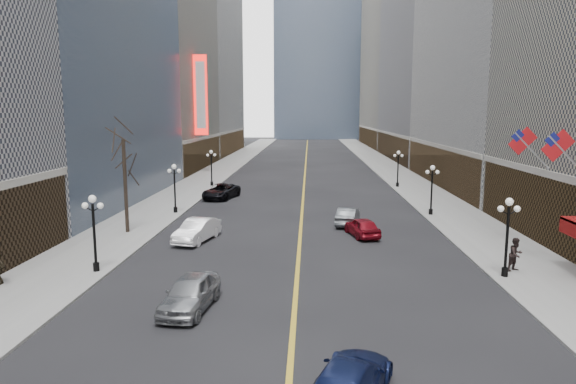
# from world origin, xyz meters

# --- Properties ---
(sidewalk_east) EXTENTS (6.00, 230.00, 0.15)m
(sidewalk_east) POSITION_xyz_m (14.00, 70.00, 0.07)
(sidewalk_east) COLOR gray
(sidewalk_east) RESTS_ON ground
(sidewalk_west) EXTENTS (6.00, 230.00, 0.15)m
(sidewalk_west) POSITION_xyz_m (-14.00, 70.00, 0.07)
(sidewalk_west) COLOR gray
(sidewalk_west) RESTS_ON ground
(lane_line) EXTENTS (0.25, 200.00, 0.02)m
(lane_line) POSITION_xyz_m (0.00, 80.00, 0.01)
(lane_line) COLOR gold
(lane_line) RESTS_ON ground
(bldg_east_c) EXTENTS (26.60, 40.60, 48.80)m
(bldg_east_c) POSITION_xyz_m (29.88, 106.00, 24.18)
(bldg_east_c) COLOR #99999C
(bldg_east_c) RESTS_ON ground
(bldg_east_d) EXTENTS (26.60, 46.60, 62.80)m
(bldg_east_d) POSITION_xyz_m (29.90, 149.00, 31.17)
(bldg_east_d) COLOR #A29B86
(bldg_east_d) RESTS_ON ground
(bldg_west_c) EXTENTS (26.60, 30.60, 50.80)m
(bldg_west_c) POSITION_xyz_m (-29.88, 87.00, 25.19)
(bldg_west_c) COLOR #A29B86
(bldg_west_c) RESTS_ON ground
(streetlamp_east_1) EXTENTS (1.26, 0.44, 4.52)m
(streetlamp_east_1) POSITION_xyz_m (11.80, 30.00, 2.90)
(streetlamp_east_1) COLOR black
(streetlamp_east_1) RESTS_ON sidewalk_east
(streetlamp_east_2) EXTENTS (1.26, 0.44, 4.52)m
(streetlamp_east_2) POSITION_xyz_m (11.80, 48.00, 2.90)
(streetlamp_east_2) COLOR black
(streetlamp_east_2) RESTS_ON sidewalk_east
(streetlamp_east_3) EXTENTS (1.26, 0.44, 4.52)m
(streetlamp_east_3) POSITION_xyz_m (11.80, 66.00, 2.90)
(streetlamp_east_3) COLOR black
(streetlamp_east_3) RESTS_ON sidewalk_east
(streetlamp_west_1) EXTENTS (1.26, 0.44, 4.52)m
(streetlamp_west_1) POSITION_xyz_m (-11.80, 30.00, 2.90)
(streetlamp_west_1) COLOR black
(streetlamp_west_1) RESTS_ON sidewalk_west
(streetlamp_west_2) EXTENTS (1.26, 0.44, 4.52)m
(streetlamp_west_2) POSITION_xyz_m (-11.80, 48.00, 2.90)
(streetlamp_west_2) COLOR black
(streetlamp_west_2) RESTS_ON sidewalk_west
(streetlamp_west_3) EXTENTS (1.26, 0.44, 4.52)m
(streetlamp_west_3) POSITION_xyz_m (-11.80, 66.00, 2.90)
(streetlamp_west_3) COLOR black
(streetlamp_west_3) RESTS_ON sidewalk_west
(flag_4) EXTENTS (2.87, 0.12, 2.87)m
(flag_4) POSITION_xyz_m (15.31, 32.00, 7.29)
(flag_4) COLOR #B2B2B7
(flag_4) RESTS_ON ground
(flag_5) EXTENTS (2.87, 0.12, 2.87)m
(flag_5) POSITION_xyz_m (15.31, 37.00, 7.29)
(flag_5) COLOR #B2B2B7
(flag_5) RESTS_ON ground
(theatre_marquee) EXTENTS (2.00, 0.55, 12.00)m
(theatre_marquee) POSITION_xyz_m (-15.88, 80.00, 12.00)
(theatre_marquee) COLOR red
(theatre_marquee) RESTS_ON ground
(tree_west_far) EXTENTS (3.60, 3.60, 7.92)m
(tree_west_far) POSITION_xyz_m (-13.50, 40.00, 6.24)
(tree_west_far) COLOR #2D231C
(tree_west_far) RESTS_ON sidewalk_west
(car_nb_near) EXTENTS (2.51, 5.07, 1.66)m
(car_nb_near) POSITION_xyz_m (-4.99, 24.67, 0.83)
(car_nb_near) COLOR #93969A
(car_nb_near) RESTS_ON ground
(car_nb_mid) EXTENTS (2.87, 5.25, 1.64)m
(car_nb_mid) POSITION_xyz_m (-7.53, 37.83, 0.82)
(car_nb_mid) COLOR white
(car_nb_mid) RESTS_ON ground
(car_nb_far) EXTENTS (3.93, 6.31, 1.63)m
(car_nb_far) POSITION_xyz_m (-9.00, 56.80, 0.81)
(car_nb_far) COLOR black
(car_nb_far) RESTS_ON ground
(car_sb_near) EXTENTS (3.73, 5.56, 1.50)m
(car_sb_near) POSITION_xyz_m (2.00, 16.96, 0.75)
(car_sb_near) COLOR #111A42
(car_sb_near) RESTS_ON ground
(car_sb_mid) EXTENTS (2.76, 4.62, 1.47)m
(car_sb_mid) POSITION_xyz_m (4.73, 39.85, 0.74)
(car_sb_mid) COLOR maroon
(car_sb_mid) RESTS_ON ground
(car_sb_far) EXTENTS (2.43, 4.72, 1.48)m
(car_sb_far) POSITION_xyz_m (3.92, 43.88, 0.74)
(car_sb_far) COLOR #4E5256
(car_sb_far) RESTS_ON ground
(ped_east_walk) EXTENTS (1.10, 0.94, 1.98)m
(ped_east_walk) POSITION_xyz_m (12.79, 31.06, 1.14)
(ped_east_walk) COLOR black
(ped_east_walk) RESTS_ON sidewalk_east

